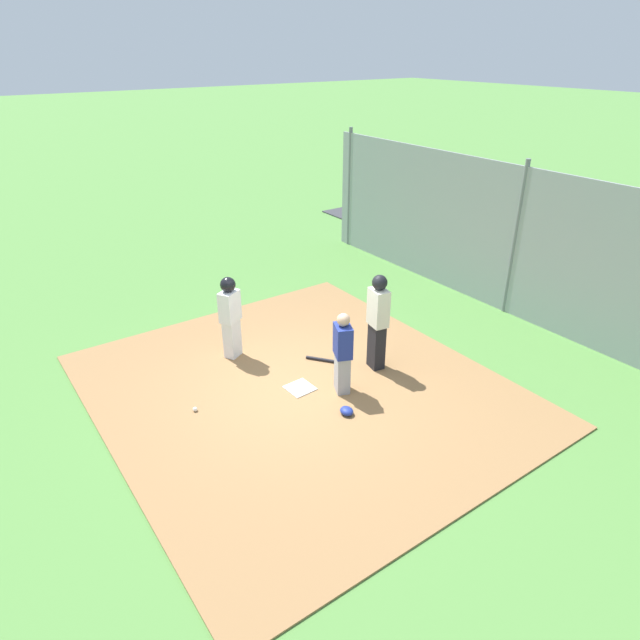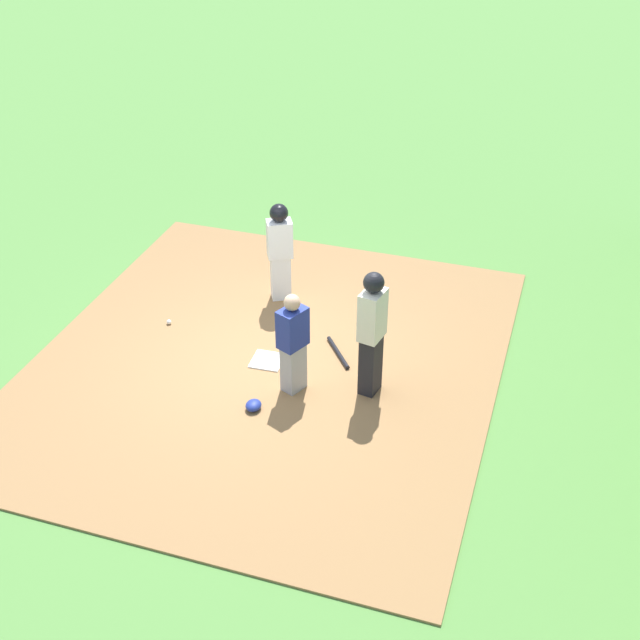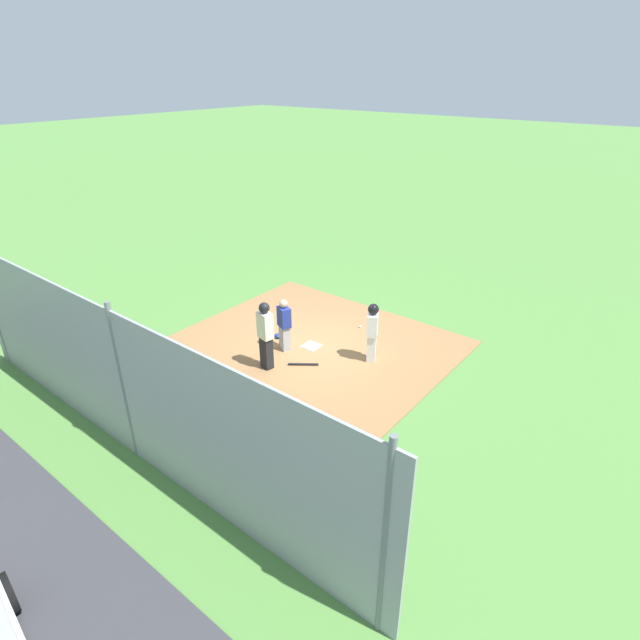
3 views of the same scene
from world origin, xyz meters
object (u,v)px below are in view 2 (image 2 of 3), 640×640
at_px(umpire, 372,331).
at_px(catcher_mask, 253,405).
at_px(baseball, 169,322).
at_px(home_plate, 267,361).
at_px(baseball_bat, 338,353).
at_px(runner, 280,246).
at_px(catcher, 293,342).

distance_m(umpire, catcher_mask, 1.83).
bearing_deg(catcher_mask, baseball, 52.84).
bearing_deg(umpire, home_plate, 3.46).
xyz_separation_m(baseball_bat, baseball, (-0.03, 2.66, 0.01)).
distance_m(baseball_bat, catcher_mask, 1.67).
relative_size(umpire, baseball, 24.61).
bearing_deg(home_plate, runner, 13.69).
bearing_deg(catcher, catcher_mask, 82.66).
height_order(catcher, umpire, umpire).
distance_m(home_plate, baseball, 1.81).
relative_size(home_plate, runner, 0.27).
distance_m(home_plate, catcher, 1.04).
height_order(runner, baseball, runner).
bearing_deg(umpire, baseball_bat, -35.14).
distance_m(umpire, runner, 2.72).
bearing_deg(catcher_mask, baseball_bat, -24.43).
relative_size(home_plate, baseball_bat, 0.56).
bearing_deg(baseball, runner, -47.04).
xyz_separation_m(catcher, baseball, (0.90, 2.32, -0.72)).
bearing_deg(runner, catcher_mask, -15.39).
relative_size(baseball_bat, baseball, 10.62).
xyz_separation_m(catcher, umpire, (0.27, -0.99, 0.21)).
distance_m(home_plate, runner, 1.96).
distance_m(runner, catcher_mask, 2.94).
bearing_deg(catcher_mask, home_plate, 11.26).
xyz_separation_m(catcher_mask, baseball, (1.49, 1.97, -0.02)).
bearing_deg(home_plate, catcher, -129.74).
distance_m(home_plate, baseball_bat, 1.02).
xyz_separation_m(home_plate, umpire, (-0.20, -1.55, 0.96)).
relative_size(catcher, umpire, 0.81).
bearing_deg(umpire, catcher, 26.01).
height_order(baseball_bat, baseball, baseball).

